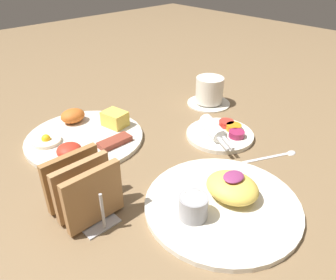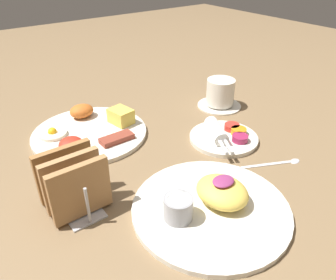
{
  "view_description": "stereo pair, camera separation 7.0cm",
  "coord_description": "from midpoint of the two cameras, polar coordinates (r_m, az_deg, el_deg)",
  "views": [
    {
      "loc": [
        -0.34,
        -0.39,
        0.39
      ],
      "look_at": [
        0.07,
        0.05,
        0.03
      ],
      "focal_mm": 35.0,
      "sensor_mm": 36.0,
      "label": 1
    },
    {
      "loc": [
        -0.29,
        -0.43,
        0.39
      ],
      "look_at": [
        0.07,
        0.05,
        0.03
      ],
      "focal_mm": 35.0,
      "sensor_mm": 36.0,
      "label": 2
    }
  ],
  "objects": [
    {
      "name": "ground_plane",
      "position": [
        0.65,
        0.48,
        -6.24
      ],
      "size": [
        3.0,
        3.0,
        0.0
      ],
      "primitive_type": "plane",
      "color": "brown"
    },
    {
      "name": "plate_breakfast",
      "position": [
        0.79,
        -11.02,
        1.58
      ],
      "size": [
        0.27,
        0.27,
        0.05
      ],
      "color": "silver",
      "rests_on": "ground_plane"
    },
    {
      "name": "plate_condiments",
      "position": [
        0.77,
        12.28,
        0.66
      ],
      "size": [
        0.16,
        0.16,
        0.04
      ],
      "color": "silver",
      "rests_on": "ground_plane"
    },
    {
      "name": "plate_foreground",
      "position": [
        0.57,
        11.06,
        -10.98
      ],
      "size": [
        0.27,
        0.27,
        0.06
      ],
      "color": "silver",
      "rests_on": "ground_plane"
    },
    {
      "name": "toast_rack",
      "position": [
        0.56,
        -12.81,
        -7.49
      ],
      "size": [
        0.1,
        0.12,
        0.1
      ],
      "color": "#B7B7BC",
      "rests_on": "ground_plane"
    },
    {
      "name": "coffee_cup",
      "position": [
        0.92,
        11.25,
        7.77
      ],
      "size": [
        0.12,
        0.12,
        0.08
      ],
      "color": "silver",
      "rests_on": "ground_plane"
    },
    {
      "name": "teaspoon",
      "position": [
        0.73,
        21.71,
        -3.65
      ],
      "size": [
        0.12,
        0.06,
        0.01
      ],
      "color": "silver",
      "rests_on": "ground_plane"
    }
  ]
}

